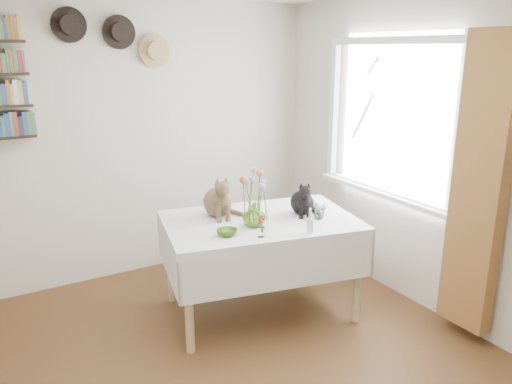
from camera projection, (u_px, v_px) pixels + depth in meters
room at (226, 214)px, 2.57m from camera, size 4.08×4.58×2.58m
window at (391, 132)px, 4.15m from camera, size 0.12×1.52×1.32m
curtain at (479, 187)px, 3.43m from camera, size 0.12×0.38×2.10m
dining_table at (260, 243)px, 3.93m from camera, size 1.64×1.24×0.79m
tabby_cat at (217, 195)px, 3.90m from camera, size 0.27×0.33×0.35m
black_cat at (302, 197)px, 3.97m from camera, size 0.28×0.30×0.29m
flower_vase at (254, 215)px, 3.70m from camera, size 0.18×0.18×0.18m
green_bowl at (227, 233)px, 3.53m from camera, size 0.16×0.16×0.05m
drinking_glass at (319, 213)px, 3.88m from camera, size 0.13×0.13×0.10m
candlestick at (310, 224)px, 3.59m from camera, size 0.05×0.05×0.18m
berry_jar at (261, 226)px, 3.50m from camera, size 0.05×0.05×0.18m
porcelain_figurine at (316, 208)px, 4.03m from camera, size 0.05×0.05×0.09m
flower_bouquet at (253, 182)px, 3.64m from camera, size 0.17×0.13×0.39m
wall_hats at (116, 36)px, 4.18m from camera, size 0.98×0.09×0.48m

